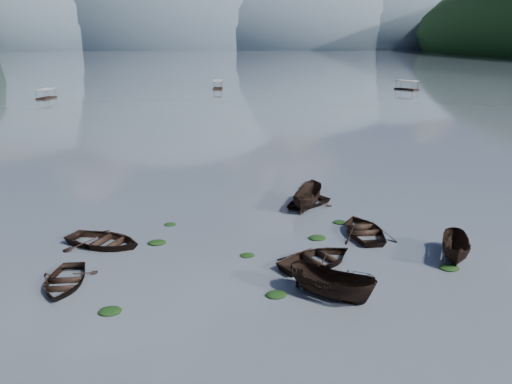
{
  "coord_description": "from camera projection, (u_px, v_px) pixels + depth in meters",
  "views": [
    {
      "loc": [
        -3.42,
        -22.06,
        12.41
      ],
      "look_at": [
        0.0,
        12.0,
        2.0
      ],
      "focal_mm": 35.0,
      "sensor_mm": 36.0,
      "label": 1
    }
  ],
  "objects": [
    {
      "name": "ground_plane",
      "position": [
        280.0,
        300.0,
        24.94
      ],
      "size": [
        2400.0,
        2400.0,
        0.0
      ],
      "primitive_type": "plane",
      "color": "#4F5763"
    },
    {
      "name": "rowboat_3",
      "position": [
        364.0,
        234.0,
        33.38
      ],
      "size": [
        3.57,
        4.98,
        1.03
      ],
      "primitive_type": "imported",
      "rotation": [
        0.0,
        0.0,
        3.15
      ],
      "color": "black",
      "rests_on": "ground"
    },
    {
      "name": "haze_mtn_c",
      "position": [
        284.0,
        48.0,
        895.07
      ],
      "size": [
        520.0,
        520.0,
        260.0
      ],
      "primitive_type": "ellipsoid",
      "color": "#475666",
      "rests_on": "ground"
    },
    {
      "name": "rowboat_8",
      "position": [
        307.0,
        207.0,
        38.82
      ],
      "size": [
        3.63,
        5.07,
        1.84
      ],
      "primitive_type": "imported",
      "rotation": [
        0.0,
        0.0,
        2.71
      ],
      "color": "black",
      "rests_on": "ground"
    },
    {
      "name": "weed_clump_0",
      "position": [
        110.0,
        312.0,
        23.78
      ],
      "size": [
        1.12,
        0.91,
        0.24
      ],
      "primitive_type": "ellipsoid",
      "color": "black",
      "rests_on": "ground"
    },
    {
      "name": "weed_clump_5",
      "position": [
        157.0,
        244.0,
        31.83
      ],
      "size": [
        1.16,
        0.94,
        0.25
      ],
      "primitive_type": "ellipsoid",
      "color": "black",
      "rests_on": "ground"
    },
    {
      "name": "weed_clump_2",
      "position": [
        276.0,
        296.0,
        25.32
      ],
      "size": [
        1.09,
        0.87,
        0.24
      ],
      "primitive_type": "ellipsoid",
      "color": "black",
      "rests_on": "ground"
    },
    {
      "name": "rowboat_0",
      "position": [
        65.0,
        285.0,
        26.41
      ],
      "size": [
        3.07,
        4.28,
        0.88
      ],
      "primitive_type": "imported",
      "rotation": [
        0.0,
        0.0,
        0.01
      ],
      "color": "black",
      "rests_on": "ground"
    },
    {
      "name": "weed_clump_7",
      "position": [
        317.0,
        239.0,
        32.6
      ],
      "size": [
        1.16,
        0.92,
        0.25
      ],
      "primitive_type": "ellipsoid",
      "color": "black",
      "rests_on": "ground"
    },
    {
      "name": "weed_clump_1",
      "position": [
        247.0,
        256.0,
        30.0
      ],
      "size": [
        0.89,
        0.71,
        0.2
      ],
      "primitive_type": "ellipsoid",
      "color": "black",
      "rests_on": "ground"
    },
    {
      "name": "rowboat_6",
      "position": [
        104.0,
        245.0,
        31.52
      ],
      "size": [
        6.15,
        5.49,
        1.05
      ],
      "primitive_type": "imported",
      "rotation": [
        0.0,
        0.0,
        1.12
      ],
      "color": "black",
      "rests_on": "ground"
    },
    {
      "name": "rowboat_4",
      "position": [
        318.0,
        264.0,
        28.9
      ],
      "size": [
        6.01,
        5.42,
        1.02
      ],
      "primitive_type": "imported",
      "rotation": [
        0.0,
        0.0,
        2.06
      ],
      "color": "black",
      "rests_on": "ground"
    },
    {
      "name": "haze_mtn_d",
      "position": [
        381.0,
        48.0,
        912.28
      ],
      "size": [
        520.0,
        520.0,
        220.0
      ],
      "primitive_type": "ellipsoid",
      "color": "#475666",
      "rests_on": "ground"
    },
    {
      "name": "weed_clump_6",
      "position": [
        170.0,
        225.0,
        35.06
      ],
      "size": [
        0.86,
        0.71,
        0.18
      ],
      "primitive_type": "ellipsoid",
      "color": "black",
      "rests_on": "ground"
    },
    {
      "name": "pontoon_right",
      "position": [
        406.0,
        90.0,
        131.15
      ],
      "size": [
        5.33,
        6.48,
        2.32
      ],
      "primitive_type": null,
      "rotation": [
        0.0,
        0.0,
        0.55
      ],
      "color": "black",
      "rests_on": "ground"
    },
    {
      "name": "rowboat_7",
      "position": [
        306.0,
        205.0,
        39.19
      ],
      "size": [
        5.13,
        4.73,
        0.87
      ],
      "primitive_type": "imported",
      "rotation": [
        0.0,
        0.0,
        5.26
      ],
      "color": "black",
      "rests_on": "ground"
    },
    {
      "name": "pontoon_centre",
      "position": [
        218.0,
        89.0,
        133.61
      ],
      "size": [
        2.87,
        5.77,
        2.13
      ],
      "primitive_type": null,
      "rotation": [
        0.0,
        0.0,
        -0.1
      ],
      "color": "black",
      "rests_on": "ground"
    },
    {
      "name": "rowboat_2",
      "position": [
        331.0,
        297.0,
        25.15
      ],
      "size": [
        4.73,
        4.34,
        1.81
      ],
      "primitive_type": "imported",
      "rotation": [
        0.0,
        0.0,
        0.88
      ],
      "color": "black",
      "rests_on": "ground"
    },
    {
      "name": "haze_mtn_a",
      "position": [
        54.0,
        48.0,
        856.82
      ],
      "size": [
        520.0,
        520.0,
        280.0
      ],
      "primitive_type": "ellipsoid",
      "color": "#475666",
      "rests_on": "ground"
    },
    {
      "name": "rowboat_5",
      "position": [
        455.0,
        258.0,
        29.69
      ],
      "size": [
        3.15,
        4.46,
        1.62
      ],
      "primitive_type": "imported",
      "rotation": [
        0.0,
        0.0,
        -0.42
      ],
      "color": "black",
      "rests_on": "ground"
    },
    {
      "name": "haze_mtn_b",
      "position": [
        172.0,
        48.0,
        875.95
      ],
      "size": [
        520.0,
        520.0,
        340.0
      ],
      "primitive_type": "ellipsoid",
      "color": "#475666",
      "rests_on": "ground"
    },
    {
      "name": "weed_clump_3",
      "position": [
        340.0,
        223.0,
        35.43
      ],
      "size": [
        0.96,
        0.81,
        0.21
      ],
      "primitive_type": "ellipsoid",
      "color": "black",
      "rests_on": "ground"
    },
    {
      "name": "pontoon_left",
      "position": [
        47.0,
        99.0,
        111.17
      ],
      "size": [
        3.36,
        5.73,
        2.06
      ],
      "primitive_type": null,
      "rotation": [
        0.0,
        0.0,
        -0.22
      ],
      "color": "black",
      "rests_on": "ground"
    },
    {
      "name": "weed_clump_4",
      "position": [
        449.0,
        269.0,
        28.31
      ],
      "size": [
        1.16,
        0.92,
        0.24
      ],
      "primitive_type": "ellipsoid",
      "color": "black",
      "rests_on": "ground"
    }
  ]
}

